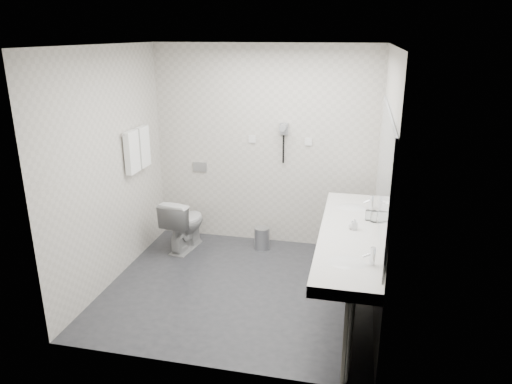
# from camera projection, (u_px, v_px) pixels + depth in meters

# --- Properties ---
(floor) EXTENTS (2.80, 2.80, 0.00)m
(floor) POSITION_uv_depth(u_px,v_px,m) (239.00, 288.00, 5.12)
(floor) COLOR #27282D
(floor) RESTS_ON ground
(ceiling) EXTENTS (2.80, 2.80, 0.00)m
(ceiling) POSITION_uv_depth(u_px,v_px,m) (236.00, 45.00, 4.33)
(ceiling) COLOR silver
(ceiling) RESTS_ON wall_back
(wall_back) EXTENTS (2.80, 0.00, 2.80)m
(wall_back) POSITION_uv_depth(u_px,v_px,m) (264.00, 147.00, 5.93)
(wall_back) COLOR beige
(wall_back) RESTS_ON floor
(wall_front) EXTENTS (2.80, 0.00, 2.80)m
(wall_front) POSITION_uv_depth(u_px,v_px,m) (194.00, 226.00, 3.52)
(wall_front) COLOR beige
(wall_front) RESTS_ON floor
(wall_left) EXTENTS (0.00, 2.60, 2.60)m
(wall_left) POSITION_uv_depth(u_px,v_px,m) (110.00, 168.00, 5.01)
(wall_left) COLOR beige
(wall_left) RESTS_ON floor
(wall_right) EXTENTS (0.00, 2.60, 2.60)m
(wall_right) POSITION_uv_depth(u_px,v_px,m) (383.00, 186.00, 4.44)
(wall_right) COLOR beige
(wall_right) RESTS_ON floor
(vanity_counter) EXTENTS (0.55, 2.20, 0.10)m
(vanity_counter) POSITION_uv_depth(u_px,v_px,m) (349.00, 236.00, 4.45)
(vanity_counter) COLOR silver
(vanity_counter) RESTS_ON floor
(vanity_panel) EXTENTS (0.03, 2.15, 0.75)m
(vanity_panel) POSITION_uv_depth(u_px,v_px,m) (349.00, 277.00, 4.58)
(vanity_panel) COLOR gray
(vanity_panel) RESTS_ON floor
(vanity_post_near) EXTENTS (0.06, 0.06, 0.75)m
(vanity_post_near) POSITION_uv_depth(u_px,v_px,m) (349.00, 342.00, 3.61)
(vanity_post_near) COLOR silver
(vanity_post_near) RESTS_ON floor
(vanity_post_far) EXTENTS (0.06, 0.06, 0.75)m
(vanity_post_far) POSITION_uv_depth(u_px,v_px,m) (355.00, 235.00, 5.54)
(vanity_post_far) COLOR silver
(vanity_post_far) RESTS_ON floor
(mirror) EXTENTS (0.02, 2.20, 1.05)m
(mirror) POSITION_uv_depth(u_px,v_px,m) (384.00, 171.00, 4.19)
(mirror) COLOR #B2BCC6
(mirror) RESTS_ON wall_right
(basin_near) EXTENTS (0.40, 0.31, 0.05)m
(basin_near) POSITION_uv_depth(u_px,v_px,m) (347.00, 264.00, 3.84)
(basin_near) COLOR silver
(basin_near) RESTS_ON vanity_counter
(basin_far) EXTENTS (0.40, 0.31, 0.05)m
(basin_far) POSITION_uv_depth(u_px,v_px,m) (352.00, 209.00, 5.04)
(basin_far) COLOR silver
(basin_far) RESTS_ON vanity_counter
(faucet_near) EXTENTS (0.04, 0.04, 0.15)m
(faucet_near) POSITION_uv_depth(u_px,v_px,m) (373.00, 256.00, 3.77)
(faucet_near) COLOR silver
(faucet_near) RESTS_ON vanity_counter
(faucet_far) EXTENTS (0.04, 0.04, 0.15)m
(faucet_far) POSITION_uv_depth(u_px,v_px,m) (371.00, 202.00, 4.97)
(faucet_far) COLOR silver
(faucet_far) RESTS_ON vanity_counter
(soap_bottle_a) EXTENTS (0.06, 0.06, 0.12)m
(soap_bottle_a) POSITION_uv_depth(u_px,v_px,m) (355.00, 224.00, 4.45)
(soap_bottle_a) COLOR silver
(soap_bottle_a) RESTS_ON vanity_counter
(soap_bottle_b) EXTENTS (0.09, 0.09, 0.09)m
(soap_bottle_b) POSITION_uv_depth(u_px,v_px,m) (352.00, 225.00, 4.47)
(soap_bottle_b) COLOR silver
(soap_bottle_b) RESTS_ON vanity_counter
(glass_left) EXTENTS (0.08, 0.08, 0.11)m
(glass_left) POSITION_uv_depth(u_px,v_px,m) (374.00, 216.00, 4.63)
(glass_left) COLOR silver
(glass_left) RESTS_ON vanity_counter
(glass_right) EXTENTS (0.07, 0.07, 0.10)m
(glass_right) POSITION_uv_depth(u_px,v_px,m) (368.00, 215.00, 4.68)
(glass_right) COLOR silver
(glass_right) RESTS_ON vanity_counter
(toilet) EXTENTS (0.47, 0.71, 0.68)m
(toilet) POSITION_uv_depth(u_px,v_px,m) (184.00, 223.00, 5.96)
(toilet) COLOR silver
(toilet) RESTS_ON floor
(flush_plate) EXTENTS (0.18, 0.02, 0.12)m
(flush_plate) POSITION_uv_depth(u_px,v_px,m) (200.00, 167.00, 6.18)
(flush_plate) COLOR #B2B5BA
(flush_plate) RESTS_ON wall_back
(pedal_bin) EXTENTS (0.25, 0.25, 0.27)m
(pedal_bin) POSITION_uv_depth(u_px,v_px,m) (262.00, 239.00, 6.01)
(pedal_bin) COLOR #B2B5BA
(pedal_bin) RESTS_ON floor
(bin_lid) EXTENTS (0.19, 0.19, 0.02)m
(bin_lid) POSITION_uv_depth(u_px,v_px,m) (262.00, 228.00, 5.96)
(bin_lid) COLOR #B2B5BA
(bin_lid) RESTS_ON pedal_bin
(towel_rail) EXTENTS (0.02, 0.62, 0.02)m
(towel_rail) POSITION_uv_depth(u_px,v_px,m) (135.00, 130.00, 5.41)
(towel_rail) COLOR silver
(towel_rail) RESTS_ON wall_left
(towel_near) EXTENTS (0.07, 0.24, 0.48)m
(towel_near) POSITION_uv_depth(u_px,v_px,m) (132.00, 152.00, 5.35)
(towel_near) COLOR white
(towel_near) RESTS_ON towel_rail
(towel_far) EXTENTS (0.07, 0.24, 0.48)m
(towel_far) POSITION_uv_depth(u_px,v_px,m) (143.00, 147.00, 5.61)
(towel_far) COLOR white
(towel_far) RESTS_ON towel_rail
(dryer_cradle) EXTENTS (0.10, 0.04, 0.14)m
(dryer_cradle) POSITION_uv_depth(u_px,v_px,m) (284.00, 129.00, 5.77)
(dryer_cradle) COLOR gray
(dryer_cradle) RESTS_ON wall_back
(dryer_barrel) EXTENTS (0.08, 0.14, 0.08)m
(dryer_barrel) POSITION_uv_depth(u_px,v_px,m) (283.00, 127.00, 5.69)
(dryer_barrel) COLOR gray
(dryer_barrel) RESTS_ON dryer_cradle
(dryer_cord) EXTENTS (0.02, 0.02, 0.35)m
(dryer_cord) POSITION_uv_depth(u_px,v_px,m) (283.00, 149.00, 5.83)
(dryer_cord) COLOR black
(dryer_cord) RESTS_ON dryer_cradle
(switch_plate_a) EXTENTS (0.09, 0.02, 0.09)m
(switch_plate_a) POSITION_uv_depth(u_px,v_px,m) (252.00, 139.00, 5.91)
(switch_plate_a) COLOR silver
(switch_plate_a) RESTS_ON wall_back
(switch_plate_b) EXTENTS (0.09, 0.02, 0.09)m
(switch_plate_b) POSITION_uv_depth(u_px,v_px,m) (308.00, 142.00, 5.77)
(switch_plate_b) COLOR silver
(switch_plate_b) RESTS_ON wall_back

